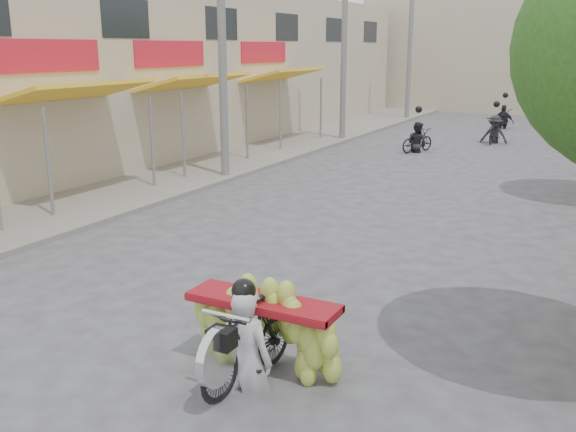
{
  "coord_description": "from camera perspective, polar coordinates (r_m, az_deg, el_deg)",
  "views": [
    {
      "loc": [
        4.92,
        -3.85,
        3.82
      ],
      "look_at": [
        0.19,
        5.28,
        1.1
      ],
      "focal_mm": 40.0,
      "sensor_mm": 36.0,
      "label": 1
    }
  ],
  "objects": [
    {
      "name": "utility_pole_far",
      "position": [
        26.91,
        5.01,
        15.22
      ],
      "size": [
        0.6,
        0.24,
        8.0
      ],
      "color": "slate",
      "rests_on": "ground"
    },
    {
      "name": "banana_motorbike",
      "position": [
        7.56,
        -3.11,
        -9.3
      ],
      "size": [
        2.2,
        1.86,
        2.23
      ],
      "color": "black",
      "rests_on": "ground"
    },
    {
      "name": "far_building",
      "position": [
        42.14,
        21.29,
        13.43
      ],
      "size": [
        20.0,
        6.0,
        7.0
      ],
      "primitive_type": "cube",
      "color": "#C1B399",
      "rests_on": "ground"
    },
    {
      "name": "sidewalk_left",
      "position": [
        22.62,
        -4.87,
        5.21
      ],
      "size": [
        4.0,
        60.0,
        0.12
      ],
      "primitive_type": "cube",
      "color": "gray",
      "rests_on": "ground"
    },
    {
      "name": "bg_motorbike_b",
      "position": [
        27.49,
        17.93,
        7.86
      ],
      "size": [
        1.06,
        1.92,
        1.95
      ],
      "color": "black",
      "rests_on": "ground"
    },
    {
      "name": "bg_motorbike_c",
      "position": [
        32.69,
        18.65,
        8.77
      ],
      "size": [
        0.99,
        1.62,
        1.95
      ],
      "color": "black",
      "rests_on": "ground"
    },
    {
      "name": "shophouse_row_left",
      "position": [
        24.58,
        -16.47,
        12.33
      ],
      "size": [
        9.77,
        40.0,
        6.0
      ],
      "color": "#C1B399",
      "rests_on": "ground"
    },
    {
      "name": "utility_pole_back",
      "position": [
        35.39,
        10.8,
        14.92
      ],
      "size": [
        0.6,
        0.24,
        8.0
      ],
      "color": "slate",
      "rests_on": "ground"
    },
    {
      "name": "bg_motorbike_a",
      "position": [
        24.46,
        11.44,
        7.35
      ],
      "size": [
        1.12,
        1.65,
        1.95
      ],
      "color": "black",
      "rests_on": "ground"
    },
    {
      "name": "utility_pole_mid",
      "position": [
        18.91,
        -5.89,
        15.38
      ],
      "size": [
        0.6,
        0.24,
        8.0
      ],
      "color": "slate",
      "rests_on": "ground"
    }
  ]
}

